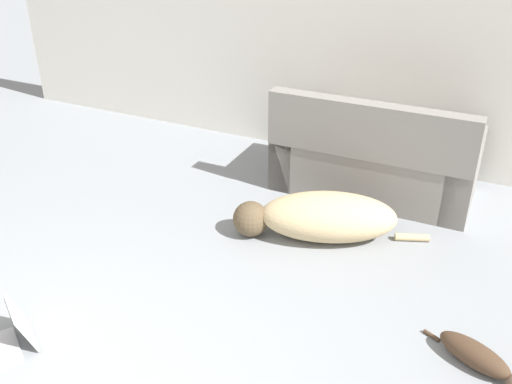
{
  "coord_description": "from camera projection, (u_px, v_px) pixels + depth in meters",
  "views": [
    {
      "loc": [
        1.75,
        -0.98,
        2.32
      ],
      "look_at": [
        0.31,
        2.01,
        0.52
      ],
      "focal_mm": 40.0,
      "sensor_mm": 36.0,
      "label": 1
    }
  ],
  "objects": [
    {
      "name": "wall_back",
      "position": [
        320.0,
        9.0,
        5.05
      ],
      "size": [
        7.01,
        0.06,
        2.69
      ],
      "color": "silver",
      "rests_on": "ground_plane"
    },
    {
      "name": "cat",
      "position": [
        477.0,
        356.0,
        3.09
      ],
      "size": [
        0.57,
        0.32,
        0.13
      ],
      "rotation": [
        0.0,
        0.0,
        5.85
      ],
      "color": "#473323",
      "rests_on": "ground_plane"
    },
    {
      "name": "dog",
      "position": [
        321.0,
        217.0,
        4.18
      ],
      "size": [
        1.41,
        0.79,
        0.35
      ],
      "rotation": [
        0.0,
        0.0,
        3.51
      ],
      "color": "tan",
      "rests_on": "ground_plane"
    },
    {
      "name": "laptop_open",
      "position": [
        10.0,
        334.0,
        3.22
      ],
      "size": [
        0.44,
        0.45,
        0.26
      ],
      "rotation": [
        0.0,
        0.0,
        -0.57
      ],
      "color": "#B7B7BC",
      "rests_on": "ground_plane"
    },
    {
      "name": "couch",
      "position": [
        374.0,
        160.0,
        4.76
      ],
      "size": [
        1.63,
        0.81,
        0.88
      ],
      "rotation": [
        0.0,
        0.0,
        3.15
      ],
      "color": "gray",
      "rests_on": "ground_plane"
    }
  ]
}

